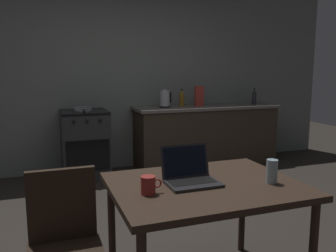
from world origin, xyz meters
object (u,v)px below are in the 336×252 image
Objects in this scene: electric_kettle at (165,99)px; drinking_glass at (272,171)px; dining_table at (205,194)px; bottle at (254,97)px; frying_pan at (83,109)px; stove_oven at (85,144)px; coffee_mug at (148,185)px; chair at (65,240)px; bottle_b at (182,98)px; laptop at (190,176)px; cereal_box at (199,96)px.

drinking_glass is (-0.33, -2.94, -0.21)m from electric_kettle.
dining_table is 2.91m from electric_kettle.
bottle reaches higher than frying_pan.
bottle is at bearing -1.06° from stove_oven.
coffee_mug is (-0.39, -0.06, 0.13)m from dining_table.
chair is 0.55m from coffee_mug.
drinking_glass is at bearing -5.33° from coffee_mug.
dining_table is 2.74× the size of frying_pan.
bottle reaches higher than chair.
bottle is 0.59× the size of frying_pan.
bottle_b is (1.86, 2.87, 0.51)m from chair.
electric_kettle reaches higher than frying_pan.
stove_oven reaches higher than coffee_mug.
drinking_glass is at bearing -19.42° from dining_table.
stove_oven reaches higher than dining_table.
dining_table is at bearing -104.41° from electric_kettle.
dining_table is 4.66× the size of bottle.
drinking_glass reaches higher than dining_table.
drinking_glass is (0.77, -0.07, 0.02)m from coffee_mug.
chair is at bearing -122.91° from bottle_b.
bottle_b is at bearing 44.29° from chair.
laptop is (0.76, 0.03, 0.28)m from chair.
dining_table is (0.41, -2.80, 0.21)m from stove_oven.
coffee_mug is (0.46, -0.07, 0.28)m from chair.
bottle_b is at bearing 4.33° from frying_pan.
cereal_box is (0.87, 2.96, 0.23)m from drinking_glass.
cereal_box is (2.11, 2.81, 0.54)m from chair.
bottle is at bearing 63.37° from laptop.
bottle_b reaches higher than dining_table.
laptop is 1.27× the size of bottle_b.
drinking_glass is 0.51× the size of cereal_box.
cereal_box reaches higher than dining_table.
bottle is 2.02× the size of coffee_mug.
stove_oven is 3.06m from drinking_glass.
bottle reaches higher than coffee_mug.
laptop is 0.32m from coffee_mug.
drinking_glass is at bearing -6.84° from laptop.
dining_table is at bearing -114.09° from cereal_box.
chair is 7.15× the size of coffee_mug.
electric_kettle and bottle_b have the same top height.
coffee_mug is at bearing -89.53° from stove_oven.
bottle is 0.85× the size of cereal_box.
electric_kettle is at bearing -177.88° from cereal_box.
coffee_mug is 0.49× the size of bottle_b.
electric_kettle reaches higher than coffee_mug.
cereal_box reaches higher than chair.
bottle is (3.01, 2.74, 0.51)m from chair.
cereal_box is (1.69, 0.05, 0.12)m from frying_pan.
electric_kettle is 1.15m from frying_pan.
laptop reaches higher than dining_table.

